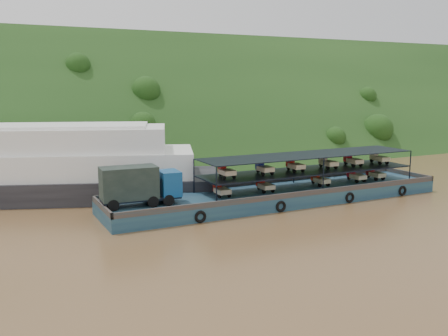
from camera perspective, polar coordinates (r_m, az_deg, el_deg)
name	(u,v)px	position (r m, az deg, el deg)	size (l,w,h in m)	color
ground	(256,203)	(49.08, 3.66, -4.04)	(160.00, 160.00, 0.00)	brown
hillside	(144,156)	(81.68, -9.10, 1.37)	(140.00, 28.00, 28.00)	#163312
cargo_barge	(267,192)	(48.89, 4.98, -2.72)	(35.00, 7.18, 4.65)	#162F4D
passenger_ferry	(37,167)	(54.07, -20.64, 0.15)	(38.04, 21.42, 7.51)	black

